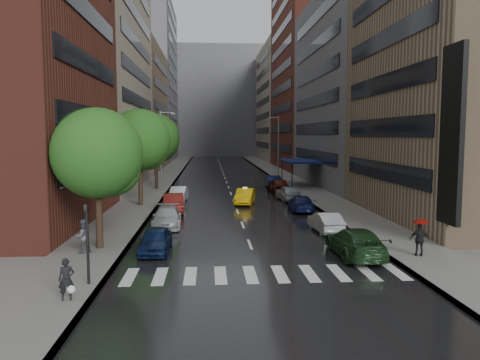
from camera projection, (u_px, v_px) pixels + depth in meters
name	position (u px, v px, depth m)	size (l,w,h in m)	color
ground	(257.00, 263.00, 23.91)	(220.00, 220.00, 0.00)	gray
road	(224.00, 176.00, 73.55)	(14.00, 140.00, 0.01)	black
sidewalk_left	(167.00, 176.00, 72.95)	(4.00, 140.00, 0.15)	gray
sidewalk_right	(281.00, 175.00, 74.14)	(4.00, 140.00, 0.15)	gray
crosswalk	(265.00, 274.00, 21.93)	(13.15, 2.80, 0.01)	silver
buildings_left	(134.00, 79.00, 79.71)	(8.00, 108.00, 38.00)	maroon
buildings_right	(310.00, 84.00, 79.73)	(8.05, 109.10, 36.00)	#937A5B
building_far	(217.00, 102.00, 139.50)	(40.00, 14.00, 32.00)	slate
tree_near	(97.00, 153.00, 25.94)	(5.04, 5.04, 8.03)	#382619
tree_mid	(140.00, 140.00, 41.89)	(5.54, 5.54, 8.83)	#382619
tree_far	(156.00, 138.00, 54.61)	(5.60, 5.60, 8.93)	#382619
taxi	(245.00, 196.00, 43.88)	(1.54, 4.40, 1.45)	#E6B20C
parked_cars_left	(170.00, 210.00, 35.95)	(2.14, 24.22, 1.56)	#0D193C
parked_cars_right	(297.00, 200.00, 41.43)	(2.22, 37.43, 1.61)	#1A391A
ped_bag_walker	(67.00, 280.00, 18.05)	(0.70, 0.53, 1.64)	black
ped_black_umbrella	(83.00, 231.00, 25.21)	(1.13, 1.09, 2.09)	#4E4D52
ped_red_umbrella	(420.00, 234.00, 24.57)	(1.10, 0.82, 2.01)	black
traffic_light	(87.00, 236.00, 19.89)	(0.18, 0.15, 3.45)	black
street_lamp_left	(162.00, 149.00, 52.70)	(1.74, 0.22, 9.00)	gray
street_lamp_right	(278.00, 145.00, 68.62)	(1.74, 0.22, 9.00)	gray
awning	(299.00, 161.00, 58.95)	(4.00, 8.00, 3.12)	navy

